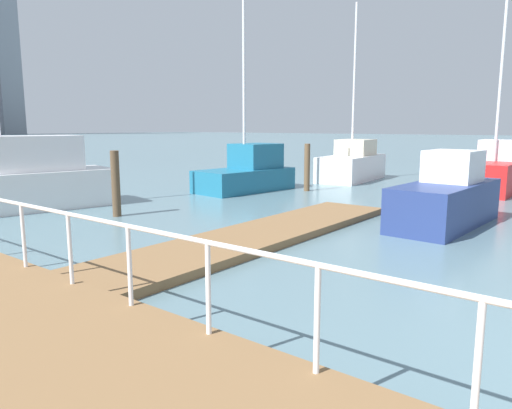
{
  "coord_description": "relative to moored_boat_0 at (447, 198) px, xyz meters",
  "views": [
    {
      "loc": [
        -6.79,
        1.57,
        2.7
      ],
      "look_at": [
        0.15,
        7.0,
        1.25
      ],
      "focal_mm": 33.44,
      "sensor_mm": 36.0,
      "label": 1
    }
  ],
  "objects": [
    {
      "name": "moored_boat_2",
      "position": [
        2.22,
        8.82,
        0.02
      ],
      "size": [
        4.44,
        2.48,
        7.88
      ],
      "color": "#1E6B8C",
      "rests_on": "ground_plane"
    },
    {
      "name": "moored_boat_3",
      "position": [
        -6.26,
        11.72,
        0.16
      ],
      "size": [
        7.09,
        3.58,
        7.73
      ],
      "color": "white",
      "rests_on": "ground_plane"
    },
    {
      "name": "moored_boat_0",
      "position": [
        0.0,
        0.0,
        0.0
      ],
      "size": [
        4.49,
        1.83,
        2.04
      ],
      "color": "navy",
      "rests_on": "ground_plane"
    },
    {
      "name": "dock_piling_2",
      "position": [
        -4.78,
        8.23,
        0.24
      ],
      "size": [
        0.25,
        0.25,
        1.98
      ],
      "primitive_type": "cylinder",
      "color": "brown",
      "rests_on": "ground_plane"
    },
    {
      "name": "moored_boat_5",
      "position": [
        8.21,
        0.54,
        0.06
      ],
      "size": [
        4.67,
        1.87,
        7.68
      ],
      "color": "red",
      "rests_on": "ground_plane"
    },
    {
      "name": "dock_piling_1",
      "position": [
        3.64,
        6.76,
        0.24
      ],
      "size": [
        0.24,
        0.24,
        1.98
      ],
      "primitive_type": "cylinder",
      "color": "brown",
      "rests_on": "ground_plane"
    },
    {
      "name": "moored_boat_1",
      "position": [
        8.55,
        7.15,
        0.07
      ],
      "size": [
        4.93,
        2.36,
        8.53
      ],
      "color": "white",
      "rests_on": "ground_plane"
    },
    {
      "name": "floating_dock",
      "position": [
        -4.73,
        3.04,
        -0.66
      ],
      "size": [
        10.65,
        2.0,
        0.18
      ],
      "primitive_type": "cube",
      "color": "olive",
      "rests_on": "ground_plane"
    },
    {
      "name": "skyline_tower_6",
      "position": [
        65.06,
        166.05,
        23.93
      ],
      "size": [
        7.57,
        10.81,
        49.37
      ],
      "primitive_type": "cube",
      "rotation": [
        0.0,
        0.0,
        -0.02
      ],
      "color": "#8C939E",
      "rests_on": "ground_plane"
    },
    {
      "name": "boardwalk_railing",
      "position": [
        -9.71,
        4.55,
        0.46
      ],
      "size": [
        0.06,
        26.45,
        1.08
      ],
      "color": "white",
      "rests_on": "boardwalk"
    }
  ]
}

